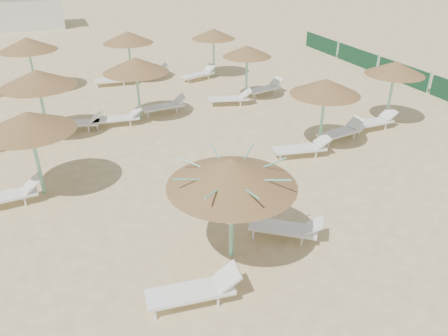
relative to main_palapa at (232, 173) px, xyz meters
name	(u,v)px	position (x,y,z in m)	size (l,w,h in m)	color
ground	(238,250)	(0.23, 0.12, -2.36)	(120.00, 120.00, 0.00)	#DDC686
main_palapa	(232,173)	(0.00, 0.00, 0.00)	(3.03, 3.03, 2.72)	#76CCAB
lounger_main_a	(197,290)	(-1.30, -1.19, -2.00)	(2.10, 0.82, 0.74)	white
lounger_main_b	(288,228)	(1.66, 0.11, -2.03)	(1.89, 1.58, 0.70)	white
palapa_field	(151,63)	(0.60, 10.46, -0.07)	(17.17, 13.97, 2.71)	#76CCAB
service_hut	(12,9)	(-5.77, 35.12, -0.72)	(8.40, 4.40, 3.25)	silver
windbreak_fence	(403,74)	(14.23, 10.07, -1.86)	(0.08, 19.84, 1.10)	#17472A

